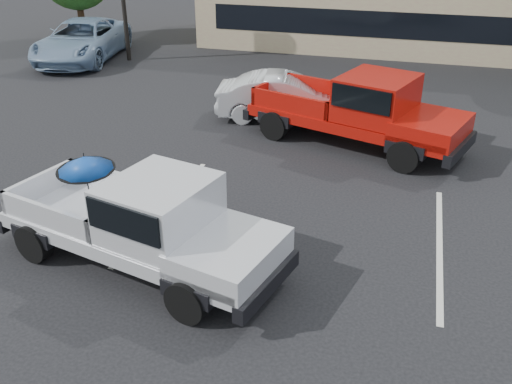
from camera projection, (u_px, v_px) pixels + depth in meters
ground at (270, 280)px, 10.47m from camera, size 90.00×90.00×0.00m
stripe_left at (164, 208)px, 12.91m from camera, size 0.12×5.00×0.01m
stripe_right at (440, 247)px, 11.45m from camera, size 0.12×5.00×0.01m
silver_pickup at (151, 220)px, 10.34m from camera, size 5.99×3.27×2.06m
red_pickup at (369, 108)px, 15.65m from camera, size 6.58×4.03×2.05m
silver_sedan at (286, 97)px, 17.86m from camera, size 4.51×2.21×1.42m
blue_suv at (82, 40)px, 24.54m from camera, size 3.71×6.38×1.67m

